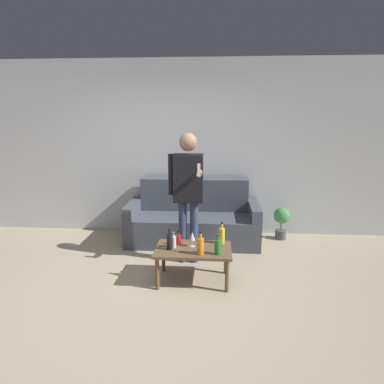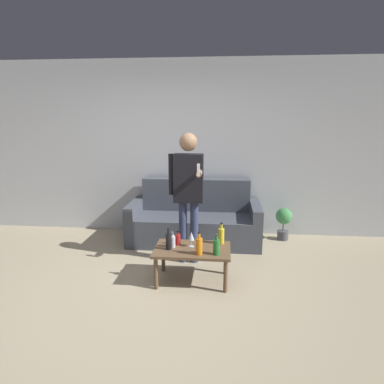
% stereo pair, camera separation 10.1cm
% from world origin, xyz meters
% --- Properties ---
extents(ground_plane, '(16.00, 16.00, 0.00)m').
position_xyz_m(ground_plane, '(0.00, 0.00, 0.00)').
color(ground_plane, tan).
extents(wall_back, '(8.00, 0.06, 2.70)m').
position_xyz_m(wall_back, '(0.00, 2.25, 1.35)').
color(wall_back, silver).
rests_on(wall_back, ground_plane).
extents(couch, '(1.93, 0.84, 0.91)m').
position_xyz_m(couch, '(0.38, 1.82, 0.32)').
color(couch, '#474C56').
rests_on(couch, ground_plane).
extents(coffee_table, '(0.85, 0.55, 0.40)m').
position_xyz_m(coffee_table, '(0.47, 0.50, 0.35)').
color(coffee_table, brown).
rests_on(coffee_table, ground_plane).
extents(bottle_orange, '(0.06, 0.06, 0.18)m').
position_xyz_m(bottle_orange, '(0.24, 0.51, 0.47)').
color(bottle_orange, silver).
rests_on(bottle_orange, coffee_table).
extents(bottle_green, '(0.06, 0.06, 0.16)m').
position_xyz_m(bottle_green, '(0.29, 0.59, 0.46)').
color(bottle_green, '#B21E1E').
rests_on(bottle_green, coffee_table).
extents(bottle_dark, '(0.07, 0.07, 0.25)m').
position_xyz_m(bottle_dark, '(0.56, 0.33, 0.49)').
color(bottle_dark, orange).
rests_on(bottle_dark, coffee_table).
extents(bottle_yellow, '(0.06, 0.06, 0.25)m').
position_xyz_m(bottle_yellow, '(0.21, 0.44, 0.49)').
color(bottle_yellow, black).
rests_on(bottle_yellow, coffee_table).
extents(bottle_red, '(0.07, 0.07, 0.25)m').
position_xyz_m(bottle_red, '(0.79, 0.68, 0.49)').
color(bottle_red, yellow).
rests_on(bottle_red, coffee_table).
extents(bottle_clear, '(0.07, 0.07, 0.23)m').
position_xyz_m(bottle_clear, '(0.74, 0.35, 0.48)').
color(bottle_clear, '#23752D').
rests_on(bottle_clear, coffee_table).
extents(wine_glass_near, '(0.07, 0.07, 0.18)m').
position_xyz_m(wine_glass_near, '(0.45, 0.55, 0.52)').
color(wine_glass_near, silver).
rests_on(wine_glass_near, coffee_table).
extents(person_standing_front, '(0.43, 0.41, 1.65)m').
position_xyz_m(person_standing_front, '(0.36, 1.03, 1.00)').
color(person_standing_front, navy).
rests_on(person_standing_front, ground_plane).
extents(potted_plant, '(0.24, 0.24, 0.49)m').
position_xyz_m(potted_plant, '(1.72, 1.97, 0.31)').
color(potted_plant, '#4C4C51').
rests_on(potted_plant, ground_plane).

